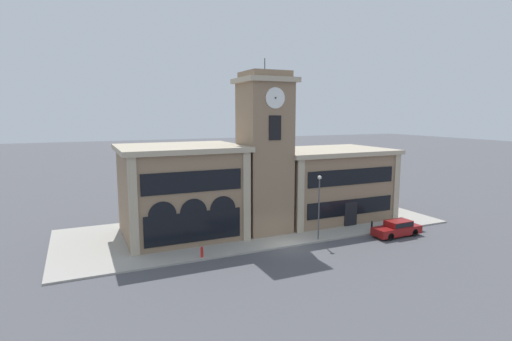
# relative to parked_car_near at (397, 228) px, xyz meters

# --- Properties ---
(ground_plane) EXTENTS (300.00, 300.00, 0.00)m
(ground_plane) POSITION_rel_parked_car_near_xyz_m (-10.79, 1.35, -0.78)
(ground_plane) COLOR #4C4C51
(sidewalk_kerb) EXTENTS (37.93, 13.65, 0.15)m
(sidewalk_kerb) POSITION_rel_parked_car_near_xyz_m (-10.79, 8.17, -0.70)
(sidewalk_kerb) COLOR #A39E93
(sidewalk_kerb) RESTS_ON ground_plane
(clock_tower) EXTENTS (4.95, 4.95, 16.50)m
(clock_tower) POSITION_rel_parked_car_near_xyz_m (-10.79, 6.46, 6.92)
(clock_tower) COLOR #897056
(clock_tower) RESTS_ON ground_plane
(town_hall_left_wing) EXTENTS (11.12, 9.36, 8.54)m
(town_hall_left_wing) POSITION_rel_parked_car_near_xyz_m (-18.42, 8.63, 3.52)
(town_hall_left_wing) COLOR #897056
(town_hall_left_wing) RESTS_ON ground_plane
(town_hall_right_wing) EXTENTS (13.24, 9.36, 7.62)m
(town_hall_right_wing) POSITION_rel_parked_car_near_xyz_m (-2.10, 8.64, 3.06)
(town_hall_right_wing) COLOR #897056
(town_hall_right_wing) RESTS_ON ground_plane
(parked_car_near) EXTENTS (4.86, 1.79, 1.48)m
(parked_car_near) POSITION_rel_parked_car_near_xyz_m (0.00, 0.00, 0.00)
(parked_car_near) COLOR maroon
(parked_car_near) RESTS_ON ground_plane
(street_lamp) EXTENTS (0.36, 0.36, 5.85)m
(street_lamp) POSITION_rel_parked_car_near_xyz_m (-7.59, 1.82, 3.21)
(street_lamp) COLOR #4C4C51
(street_lamp) RESTS_ON sidewalk_kerb
(bollard) EXTENTS (0.18, 0.18, 1.06)m
(bollard) POSITION_rel_parked_car_near_xyz_m (-1.54, 1.75, -0.11)
(bollard) COLOR black
(bollard) RESTS_ON sidewalk_kerb
(fire_hydrant) EXTENTS (0.22, 0.22, 0.87)m
(fire_hydrant) POSITION_rel_parked_car_near_xyz_m (-18.51, 1.81, -0.21)
(fire_hydrant) COLOR red
(fire_hydrant) RESTS_ON sidewalk_kerb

